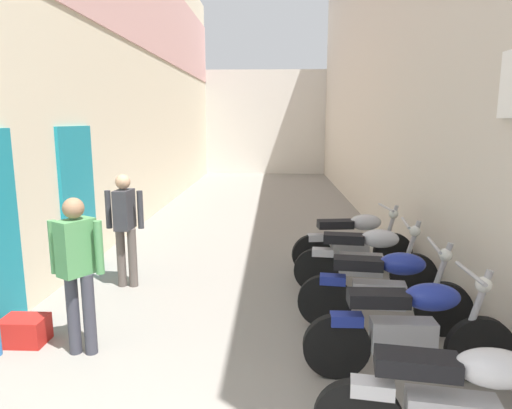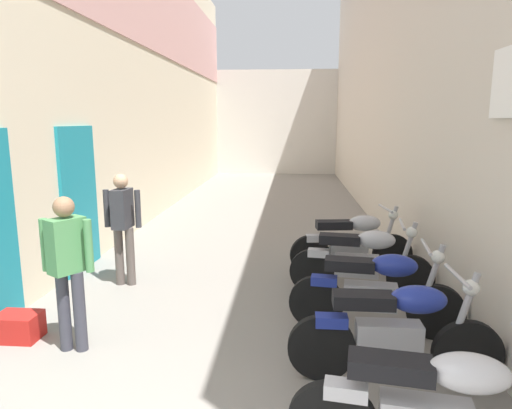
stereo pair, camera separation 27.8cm
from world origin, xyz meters
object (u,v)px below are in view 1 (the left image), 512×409
object	(u,v)px
motorcycle_nearest	(462,406)
motorcycle_fifth	(354,241)
motorcycle_third	(385,288)
motorcycle_fourth	(365,259)
pedestrian_mid_alley	(78,265)
pedestrian_further_down	(125,222)
motorcycle_second	(410,327)
plastic_crate	(25,330)

from	to	relation	value
motorcycle_nearest	motorcycle_fifth	xyz separation A→B (m)	(0.00, 4.03, 0.00)
motorcycle_third	motorcycle_fourth	size ratio (longest dim) A/B	1.00
motorcycle_third	pedestrian_mid_alley	world-z (taller)	pedestrian_mid_alley
motorcycle_fifth	pedestrian_further_down	world-z (taller)	pedestrian_further_down
motorcycle_fourth	motorcycle_fifth	xyz separation A→B (m)	(0.00, 0.91, 0.00)
motorcycle_second	motorcycle_third	world-z (taller)	same
plastic_crate	pedestrian_mid_alley	bearing A→B (deg)	-13.97
motorcycle_third	motorcycle_fourth	distance (m)	1.05
motorcycle_third	plastic_crate	distance (m)	3.81
motorcycle_second	pedestrian_further_down	distance (m)	3.93
motorcycle_nearest	motorcycle_second	world-z (taller)	same
motorcycle_fifth	pedestrian_mid_alley	bearing A→B (deg)	-140.24
motorcycle_second	plastic_crate	size ratio (longest dim) A/B	4.21
motorcycle_fifth	plastic_crate	bearing A→B (deg)	-147.60
pedestrian_further_down	plastic_crate	world-z (taller)	pedestrian_further_down
motorcycle_second	motorcycle_third	bearing A→B (deg)	90.01
pedestrian_mid_alley	motorcycle_second	bearing A→B (deg)	-6.30
motorcycle_fourth	pedestrian_further_down	world-z (taller)	pedestrian_further_down
motorcycle_nearest	pedestrian_mid_alley	xyz separation A→B (m)	(-3.08, 1.46, 0.42)
motorcycle_fourth	plastic_crate	size ratio (longest dim) A/B	4.19
motorcycle_fifth	motorcycle_third	bearing A→B (deg)	-90.00
motorcycle_fourth	plastic_crate	bearing A→B (deg)	-158.54
motorcycle_third	motorcycle_fifth	world-z (taller)	same
motorcycle_third	motorcycle_nearest	bearing A→B (deg)	-90.00
motorcycle_second	motorcycle_third	distance (m)	0.94
motorcycle_nearest	plastic_crate	size ratio (longest dim) A/B	4.18
motorcycle_nearest	motorcycle_fourth	bearing A→B (deg)	90.00
motorcycle_third	plastic_crate	size ratio (longest dim) A/B	4.19
plastic_crate	motorcycle_third	bearing A→B (deg)	6.54
pedestrian_further_down	motorcycle_fifth	bearing A→B (deg)	12.36
motorcycle_fifth	pedestrian_further_down	bearing A→B (deg)	-167.64
motorcycle_third	pedestrian_mid_alley	xyz separation A→B (m)	(-3.08, -0.60, 0.42)
motorcycle_second	motorcycle_fourth	world-z (taller)	same
pedestrian_mid_alley	plastic_crate	size ratio (longest dim) A/B	3.57
motorcycle_second	pedestrian_mid_alley	bearing A→B (deg)	173.70
motorcycle_second	motorcycle_fifth	distance (m)	2.91
motorcycle_second	motorcycle_fourth	xyz separation A→B (m)	(-0.00, 2.00, 0.00)
motorcycle_second	motorcycle_third	xyz separation A→B (m)	(-0.00, 0.94, 0.00)
motorcycle_nearest	pedestrian_further_down	bearing A→B (deg)	134.26
pedestrian_further_down	motorcycle_fourth	bearing A→B (deg)	-3.57
motorcycle_second	pedestrian_mid_alley	distance (m)	3.13
pedestrian_mid_alley	motorcycle_third	bearing A→B (deg)	11.08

